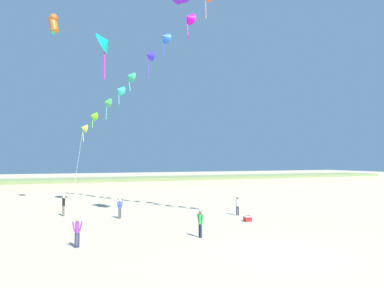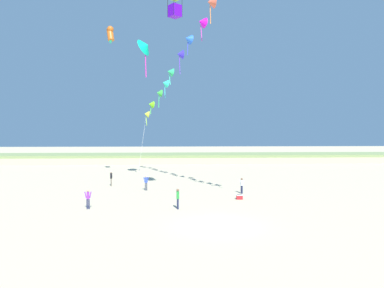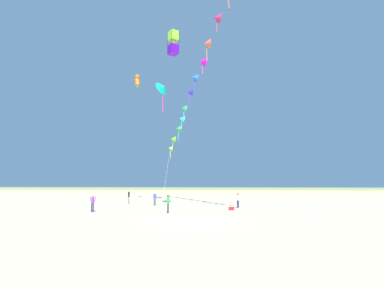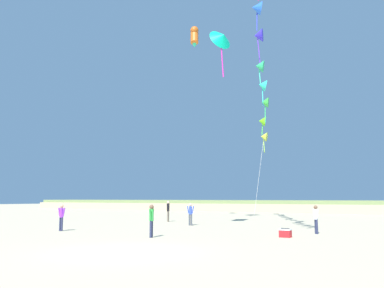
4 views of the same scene
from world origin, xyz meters
TOP-DOWN VIEW (x-y plane):
  - ground_plane at (0.00, 0.00)m, footprint 240.00×240.00m
  - dune_ridge at (0.00, 47.59)m, footprint 120.00×11.00m
  - person_near_left at (-10.17, 17.04)m, footprint 0.26×0.61m
  - person_near_right at (-5.92, 13.94)m, footprint 0.56×0.25m
  - person_mid_center at (-9.87, 5.38)m, footprint 0.57×0.22m
  - person_far_left at (-2.60, 5.00)m, footprint 0.25×0.58m
  - person_far_right at (3.92, 11.65)m, footprint 0.44×0.46m
  - kite_banner_string at (-0.16, 13.56)m, footprint 16.32×38.27m
  - large_kite_low_lead at (-2.82, 8.19)m, footprint 1.32×1.32m
  - large_kite_mid_trail at (-6.43, 20.15)m, footprint 2.42×2.69m
  - large_kite_high_solo at (-11.24, 23.08)m, footprint 1.36×1.49m
  - beach_cooler at (3.14, 8.74)m, footprint 0.58×0.41m

SIDE VIEW (x-z plane):
  - ground_plane at x=0.00m, z-range 0.00..0.00m
  - beach_cooler at x=3.14m, z-range -0.02..0.45m
  - dune_ridge at x=0.00m, z-range 0.00..1.68m
  - person_far_right at x=3.92m, z-range 0.12..1.71m
  - person_mid_center at x=-9.87m, z-range 0.13..1.75m
  - person_near_right at x=-5.92m, z-range 0.13..1.75m
  - person_far_left at x=-2.60m, z-range 0.13..1.79m
  - person_near_left at x=-10.17m, z-range 0.14..1.89m
  - large_kite_mid_trail at x=-6.43m, z-range 14.30..19.22m
  - large_kite_low_lead at x=-2.82m, z-range 16.42..19.03m
  - kite_banner_string at x=-0.16m, z-range 4.09..31.51m
  - large_kite_high_solo at x=-11.24m, z-range 17.82..20.15m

